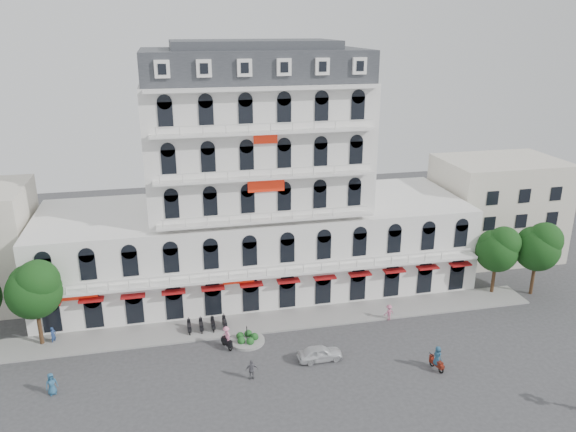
# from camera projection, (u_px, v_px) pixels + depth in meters

# --- Properties ---
(ground) EXTENTS (120.00, 120.00, 0.00)m
(ground) POSITION_uv_depth(u_px,v_px,m) (294.00, 376.00, 45.85)
(ground) COLOR #38383A
(ground) RESTS_ON ground
(sidewalk) EXTENTS (53.00, 4.00, 0.16)m
(sidewalk) POSITION_uv_depth(u_px,v_px,m) (273.00, 321.00, 54.13)
(sidewalk) COLOR gray
(sidewalk) RESTS_ON ground
(main_building) EXTENTS (45.00, 15.00, 25.80)m
(main_building) POSITION_uv_depth(u_px,v_px,m) (256.00, 197.00, 59.22)
(main_building) COLOR silver
(main_building) RESTS_ON ground
(flank_building_east) EXTENTS (14.00, 10.00, 12.00)m
(flank_building_east) POSITION_uv_depth(u_px,v_px,m) (496.00, 208.00, 68.49)
(flank_building_east) COLOR beige
(flank_building_east) RESTS_ON ground
(traffic_island) EXTENTS (3.20, 3.20, 1.60)m
(traffic_island) POSITION_uv_depth(u_px,v_px,m) (247.00, 339.00, 50.69)
(traffic_island) COLOR gray
(traffic_island) RESTS_ON ground
(parked_scooter_row) EXTENTS (4.40, 1.80, 1.10)m
(parked_scooter_row) POSITION_uv_depth(u_px,v_px,m) (207.00, 330.00, 52.68)
(parked_scooter_row) COLOR black
(parked_scooter_row) RESTS_ON ground
(tree_west_inner) EXTENTS (4.76, 4.76, 8.25)m
(tree_west_inner) POSITION_uv_depth(u_px,v_px,m) (34.00, 288.00, 48.47)
(tree_west_inner) COLOR #382314
(tree_west_inner) RESTS_ON ground
(tree_east_inner) EXTENTS (4.40, 4.37, 7.57)m
(tree_east_inner) POSITION_uv_depth(u_px,v_px,m) (498.00, 248.00, 58.28)
(tree_east_inner) COLOR #382314
(tree_east_inner) RESTS_ON ground
(tree_east_outer) EXTENTS (4.65, 4.65, 8.05)m
(tree_east_outer) POSITION_uv_depth(u_px,v_px,m) (538.00, 245.00, 58.06)
(tree_east_outer) COLOR #382314
(tree_east_outer) RESTS_ON ground
(parked_car) EXTENTS (3.88, 1.63, 1.31)m
(parked_car) POSITION_uv_depth(u_px,v_px,m) (320.00, 353.00, 47.87)
(parked_car) COLOR silver
(parked_car) RESTS_ON ground
(rider_east) EXTENTS (0.74, 1.67, 2.18)m
(rider_east) POSITION_uv_depth(u_px,v_px,m) (437.00, 358.00, 46.40)
(rider_east) COLOR maroon
(rider_east) RESTS_ON ground
(rider_center) EXTENTS (0.99, 1.61, 2.14)m
(rider_center) POSITION_uv_depth(u_px,v_px,m) (226.00, 337.00, 49.48)
(rider_center) COLOR black
(rider_center) RESTS_ON ground
(pedestrian_left) EXTENTS (1.06, 0.91, 1.84)m
(pedestrian_left) POSITION_uv_depth(u_px,v_px,m) (52.00, 384.00, 43.34)
(pedestrian_left) COLOR #285579
(pedestrian_left) RESTS_ON ground
(pedestrian_mid) EXTENTS (1.04, 0.46, 1.75)m
(pedestrian_mid) POSITION_uv_depth(u_px,v_px,m) (252.00, 370.00, 45.20)
(pedestrian_mid) COLOR slate
(pedestrian_mid) RESTS_ON ground
(pedestrian_right) EXTENTS (1.14, 0.80, 1.61)m
(pedestrian_right) POSITION_uv_depth(u_px,v_px,m) (389.00, 312.00, 54.32)
(pedestrian_right) COLOR #B96280
(pedestrian_right) RESTS_ON ground
(pedestrian_far) EXTENTS (0.65, 0.72, 1.65)m
(pedestrian_far) POSITION_uv_depth(u_px,v_px,m) (53.00, 335.00, 50.27)
(pedestrian_far) COLOR navy
(pedestrian_far) RESTS_ON ground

